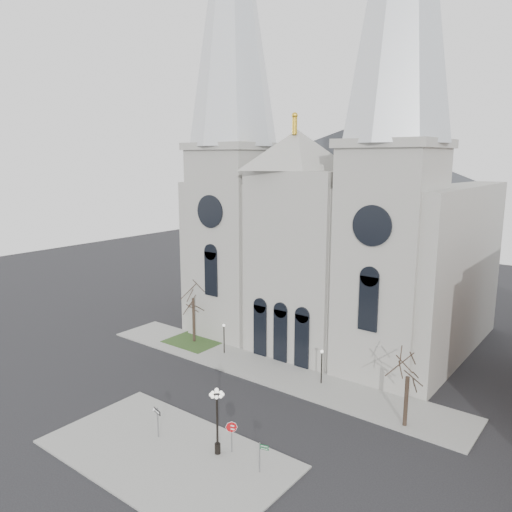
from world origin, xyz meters
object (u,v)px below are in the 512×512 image
Objects in this scene: stop_sign at (232,430)px; globe_lamp at (217,413)px; one_way_sign at (158,417)px; street_name_sign at (261,455)px.

globe_lamp is (-0.68, -0.76, 1.44)m from stop_sign.
one_way_sign is 8.82m from street_name_sign.
one_way_sign is (-5.66, -1.87, -0.13)m from stop_sign.
one_way_sign reaches higher than street_name_sign.
globe_lamp reaches higher than one_way_sign.
one_way_sign is at bearing -167.44° from globe_lamp.
street_name_sign is at bearing -29.08° from stop_sign.
globe_lamp reaches higher than stop_sign.
street_name_sign is (3.06, -0.63, -0.42)m from stop_sign.
street_name_sign is (8.73, 1.24, -0.29)m from one_way_sign.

